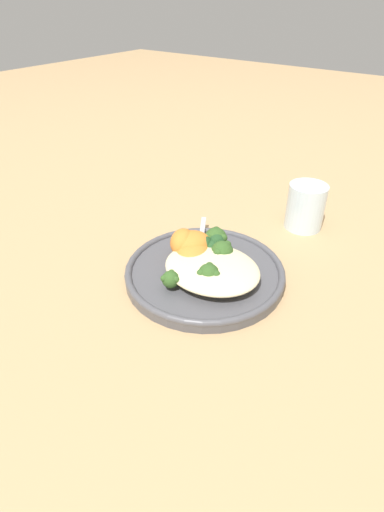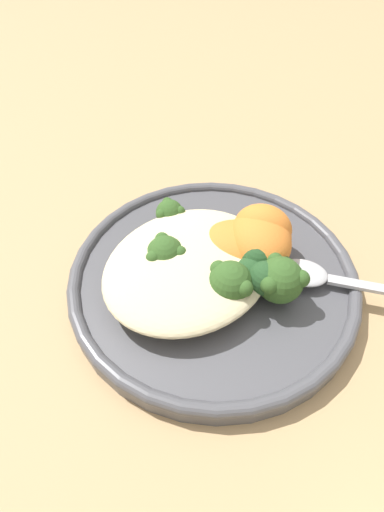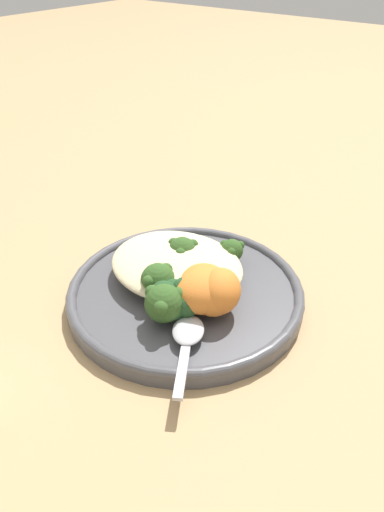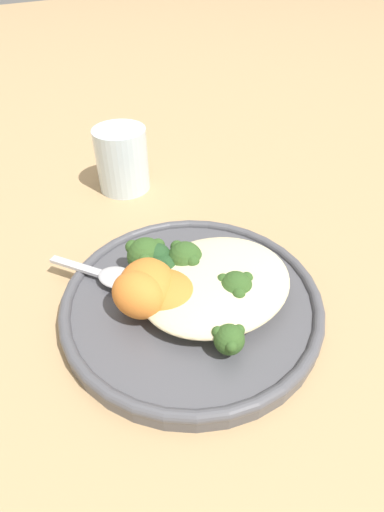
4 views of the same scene
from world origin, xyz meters
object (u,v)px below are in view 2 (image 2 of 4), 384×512
Objects in this scene: broccoli_stalk_1 at (179,254)px; sweet_potato_chunk_0 at (269,235)px; sweet_potato_chunk_3 at (263,228)px; sweet_potato_chunk_2 at (264,242)px; plate at (213,277)px; sweet_potato_chunk_1 at (240,244)px; broccoli_stalk_2 at (231,277)px; broccoli_stalk_0 at (187,224)px; spoon at (312,275)px; broccoli_stalk_3 at (276,277)px; kale_tuft at (265,270)px; quinoa_mound at (188,266)px.

broccoli_stalk_1 is 2.17× the size of sweet_potato_chunk_0.
broccoli_stalk_1 is 1.90× the size of sweet_potato_chunk_3.
sweet_potato_chunk_2 is at bearing 173.05° from broccoli_stalk_1.
broccoli_stalk_1 reaches higher than plate.
sweet_potato_chunk_2 is (0.01, -0.02, 0.01)m from sweet_potato_chunk_1.
broccoli_stalk_0 is at bearing -144.59° from broccoli_stalk_2.
sweet_potato_chunk_1 is 1.32× the size of sweet_potato_chunk_3.
sweet_potato_chunk_3 is (0.01, 0.01, 0.00)m from sweet_potato_chunk_2.
spoon is (0.06, -0.04, -0.01)m from broccoli_stalk_2.
sweet_potato_chunk_3 reaches higher than sweet_potato_chunk_0.
sweet_potato_chunk_0 is 0.67× the size of sweet_potato_chunk_1.
broccoli_stalk_1 is at bearing 142.11° from sweet_potato_chunk_2.
sweet_potato_chunk_3 reaches higher than broccoli_stalk_3.
sweet_potato_chunk_0 reaches higher than sweet_potato_chunk_1.
sweet_potato_chunk_1 is at bearing 171.65° from broccoli_stalk_2.
broccoli_stalk_1 is 0.08m from sweet_potato_chunk_0.
broccoli_stalk_0 is 2.35× the size of sweet_potato_chunk_0.
broccoli_stalk_3 and sweet_potato_chunk_0 have the same top height.
plate is at bearing 157.39° from broccoli_stalk_1.
sweet_potato_chunk_0 is (0.06, 0.01, 0.00)m from broccoli_stalk_2.
broccoli_stalk_1 is (-0.02, 0.03, 0.03)m from plate.
quinoa_mound is at bearing 128.44° from kale_tuft.
kale_tuft is at bearing -177.74° from broccoli_stalk_3.
broccoli_stalk_2 is at bearing -67.15° from quinoa_mound.
sweet_potato_chunk_3 is (-0.00, 0.01, 0.00)m from sweet_potato_chunk_0.
sweet_potato_chunk_0 reaches higher than quinoa_mound.
quinoa_mound is 1.91× the size of broccoli_stalk_3.
spoon is (0.04, -0.01, -0.01)m from broccoli_stalk_3.
broccoli_stalk_1 is at bearing -114.46° from broccoli_stalk_2.
kale_tuft is (0.04, -0.05, 0.00)m from quinoa_mound.
plate is at bearing 169.95° from sweet_potato_chunk_1.
broccoli_stalk_2 is 0.04m from sweet_potato_chunk_1.
broccoli_stalk_0 reaches higher than spoon.
sweet_potato_chunk_2 is 0.02m from sweet_potato_chunk_3.
kale_tuft is at bearing -145.68° from sweet_potato_chunk_0.
sweet_potato_chunk_0 is at bearing 141.77° from broccoli_stalk_3.
sweet_potato_chunk_0 is at bearing 34.32° from kale_tuft.
broccoli_stalk_1 reaches higher than quinoa_mound.
spoon is (0.03, -0.06, -0.01)m from sweet_potato_chunk_1.
sweet_potato_chunk_3 is at bearing -158.09° from broccoli_stalk_0.
spoon is (0.08, -0.08, -0.01)m from quinoa_mound.
sweet_potato_chunk_1 is (-0.03, 0.01, -0.00)m from sweet_potato_chunk_0.
spoon is at bearing 75.07° from broccoli_stalk_3.
quinoa_mound is at bearing -141.45° from broccoli_stalk_3.
kale_tuft is at bearing -137.68° from sweet_potato_chunk_2.
broccoli_stalk_2 is 0.05m from sweet_potato_chunk_2.
quinoa_mound is 0.07m from sweet_potato_chunk_2.
sweet_potato_chunk_1 is at bearing -10.05° from plate.
broccoli_stalk_0 is 0.08m from sweet_potato_chunk_0.
broccoli_stalk_3 is 0.04m from spoon.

